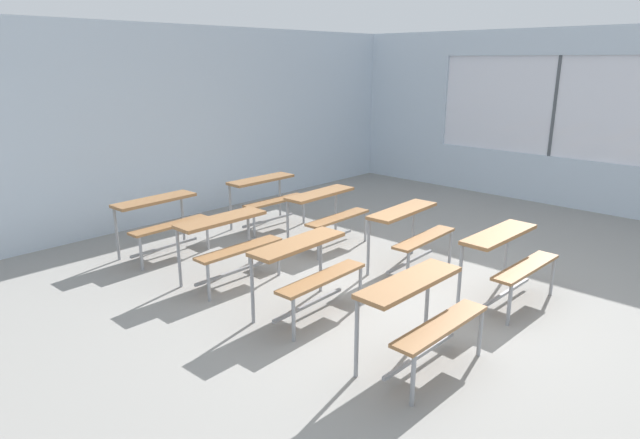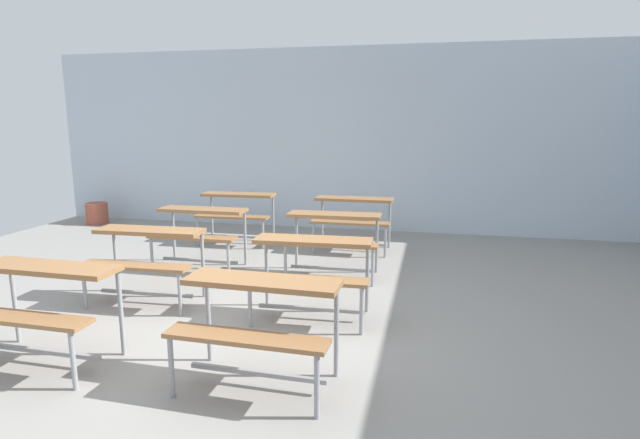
{
  "view_description": "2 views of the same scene",
  "coord_description": "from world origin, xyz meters",
  "px_view_note": "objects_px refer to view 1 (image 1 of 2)",
  "views": [
    {
      "loc": [
        -4.62,
        -3.03,
        2.48
      ],
      "look_at": [
        -0.25,
        1.09,
        0.7
      ],
      "focal_mm": 30.25,
      "sensor_mm": 36.0,
      "label": 1
    },
    {
      "loc": [
        1.72,
        -3.92,
        1.83
      ],
      "look_at": [
        0.42,
        1.86,
        0.66
      ],
      "focal_mm": 28.45,
      "sensor_mm": 36.0,
      "label": 2
    }
  ],
  "objects_px": {
    "desk_bench_r0c0": "(420,303)",
    "desk_bench_r1c0": "(306,261)",
    "desk_bench_r1c1": "(410,225)",
    "desk_bench_r0c1": "(508,251)",
    "desk_bench_r2c0": "(228,234)",
    "desk_bench_r3c1": "(266,191)",
    "desk_bench_r2c1": "(326,206)",
    "desk_bench_r3c0": "(160,213)"
  },
  "relations": [
    {
      "from": "desk_bench_r1c1",
      "to": "desk_bench_r0c0",
      "type": "bearing_deg",
      "value": -146.11
    },
    {
      "from": "desk_bench_r3c0",
      "to": "desk_bench_r3c1",
      "type": "relative_size",
      "value": 1.02
    },
    {
      "from": "desk_bench_r2c1",
      "to": "desk_bench_r1c0",
      "type": "bearing_deg",
      "value": -144.55
    },
    {
      "from": "desk_bench_r0c1",
      "to": "desk_bench_r2c0",
      "type": "xyz_separation_m",
      "value": [
        -1.67,
        2.57,
        0.0
      ]
    },
    {
      "from": "desk_bench_r1c0",
      "to": "desk_bench_r0c0",
      "type": "bearing_deg",
      "value": -94.05
    },
    {
      "from": "desk_bench_r2c1",
      "to": "desk_bench_r3c0",
      "type": "xyz_separation_m",
      "value": [
        -1.74,
        1.33,
        0.0
      ]
    },
    {
      "from": "desk_bench_r1c1",
      "to": "desk_bench_r2c0",
      "type": "xyz_separation_m",
      "value": [
        -1.74,
        1.3,
        0.0
      ]
    },
    {
      "from": "desk_bench_r3c0",
      "to": "desk_bench_r0c1",
      "type": "bearing_deg",
      "value": -68.42
    },
    {
      "from": "desk_bench_r1c0",
      "to": "desk_bench_r1c1",
      "type": "relative_size",
      "value": 1.0
    },
    {
      "from": "desk_bench_r0c1",
      "to": "desk_bench_r2c1",
      "type": "height_order",
      "value": "same"
    },
    {
      "from": "desk_bench_r3c0",
      "to": "desk_bench_r1c0",
      "type": "bearing_deg",
      "value": -90.66
    },
    {
      "from": "desk_bench_r0c1",
      "to": "desk_bench_r2c0",
      "type": "distance_m",
      "value": 3.07
    },
    {
      "from": "desk_bench_r3c0",
      "to": "desk_bench_r0c0",
      "type": "bearing_deg",
      "value": -91.86
    },
    {
      "from": "desk_bench_r0c1",
      "to": "desk_bench_r2c1",
      "type": "relative_size",
      "value": 1.0
    },
    {
      "from": "desk_bench_r1c1",
      "to": "desk_bench_r0c1",
      "type": "bearing_deg",
      "value": -95.64
    },
    {
      "from": "desk_bench_r1c1",
      "to": "desk_bench_r3c1",
      "type": "distance_m",
      "value": 2.6
    },
    {
      "from": "desk_bench_r2c1",
      "to": "desk_bench_r3c0",
      "type": "bearing_deg",
      "value": 140.78
    },
    {
      "from": "desk_bench_r1c1",
      "to": "desk_bench_r3c0",
      "type": "xyz_separation_m",
      "value": [
        -1.8,
        2.65,
        0.0
      ]
    },
    {
      "from": "desk_bench_r0c0",
      "to": "desk_bench_r0c1",
      "type": "height_order",
      "value": "same"
    },
    {
      "from": "desk_bench_r2c0",
      "to": "desk_bench_r3c1",
      "type": "relative_size",
      "value": 1.0
    },
    {
      "from": "desk_bench_r0c0",
      "to": "desk_bench_r0c1",
      "type": "relative_size",
      "value": 0.99
    },
    {
      "from": "desk_bench_r0c0",
      "to": "desk_bench_r2c1",
      "type": "relative_size",
      "value": 0.99
    },
    {
      "from": "desk_bench_r1c0",
      "to": "desk_bench_r3c1",
      "type": "bearing_deg",
      "value": 54.16
    },
    {
      "from": "desk_bench_r1c1",
      "to": "desk_bench_r2c1",
      "type": "xyz_separation_m",
      "value": [
        -0.06,
        1.32,
        0.0
      ]
    },
    {
      "from": "desk_bench_r1c1",
      "to": "desk_bench_r1c0",
      "type": "bearing_deg",
      "value": 175.81
    },
    {
      "from": "desk_bench_r2c1",
      "to": "desk_bench_r0c1",
      "type": "bearing_deg",
      "value": -92.03
    },
    {
      "from": "desk_bench_r1c0",
      "to": "desk_bench_r1c1",
      "type": "height_order",
      "value": "same"
    },
    {
      "from": "desk_bench_r3c0",
      "to": "desk_bench_r1c1",
      "type": "bearing_deg",
      "value": -58.05
    },
    {
      "from": "desk_bench_r0c1",
      "to": "desk_bench_r1c0",
      "type": "relative_size",
      "value": 1.0
    },
    {
      "from": "desk_bench_r0c1",
      "to": "desk_bench_r1c0",
      "type": "height_order",
      "value": "same"
    },
    {
      "from": "desk_bench_r0c0",
      "to": "desk_bench_r3c0",
      "type": "relative_size",
      "value": 0.99
    },
    {
      "from": "desk_bench_r1c0",
      "to": "desk_bench_r3c0",
      "type": "height_order",
      "value": "same"
    },
    {
      "from": "desk_bench_r0c1",
      "to": "desk_bench_r1c1",
      "type": "height_order",
      "value": "same"
    },
    {
      "from": "desk_bench_r1c0",
      "to": "desk_bench_r1c1",
      "type": "bearing_deg",
      "value": -3.81
    },
    {
      "from": "desk_bench_r1c0",
      "to": "desk_bench_r2c1",
      "type": "xyz_separation_m",
      "value": [
        1.67,
        1.27,
        0.0
      ]
    },
    {
      "from": "desk_bench_r1c0",
      "to": "desk_bench_r2c0",
      "type": "relative_size",
      "value": 1.02
    },
    {
      "from": "desk_bench_r0c1",
      "to": "desk_bench_r1c1",
      "type": "distance_m",
      "value": 1.27
    },
    {
      "from": "desk_bench_r0c0",
      "to": "desk_bench_r1c0",
      "type": "xyz_separation_m",
      "value": [
        0.05,
        1.36,
        0.0
      ]
    },
    {
      "from": "desk_bench_r3c0",
      "to": "desk_bench_r3c1",
      "type": "distance_m",
      "value": 1.77
    },
    {
      "from": "desk_bench_r1c1",
      "to": "desk_bench_r2c0",
      "type": "distance_m",
      "value": 2.18
    },
    {
      "from": "desk_bench_r0c1",
      "to": "desk_bench_r2c1",
      "type": "bearing_deg",
      "value": 91.48
    },
    {
      "from": "desk_bench_r1c0",
      "to": "desk_bench_r0c1",
      "type": "bearing_deg",
      "value": -40.67
    }
  ]
}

